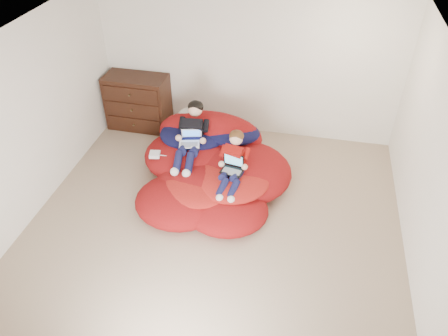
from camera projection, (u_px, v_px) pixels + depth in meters
room_shell at (214, 212)px, 5.86m from camera, size 5.10×5.10×2.77m
dresser at (138, 102)px, 7.73m from camera, size 1.09×0.61×0.97m
beanbag_pile at (211, 167)px, 6.60m from camera, size 2.35×2.35×0.85m
cream_pillow at (192, 117)px, 7.06m from camera, size 0.48×0.31×0.31m
older_boy at (191, 133)px, 6.56m from camera, size 0.35×1.10×0.72m
younger_boy at (233, 161)px, 6.11m from camera, size 0.34×0.91×0.67m
laptop_white at (190, 139)px, 6.54m from camera, size 0.34×0.37×0.21m
laptop_black at (233, 166)px, 6.12m from camera, size 0.34×0.29×0.23m
power_adapter at (155, 154)px, 6.58m from camera, size 0.18×0.18×0.06m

